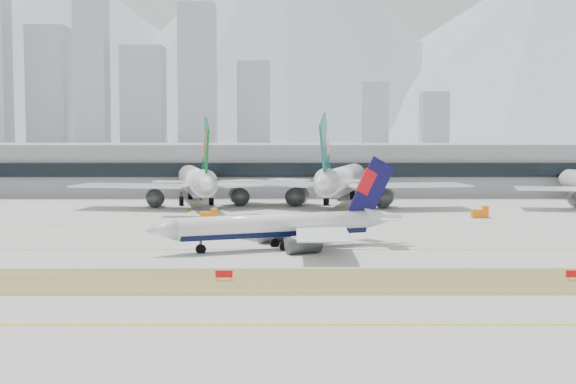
{
  "coord_description": "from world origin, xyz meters",
  "views": [
    {
      "loc": [
        -1.42,
        -132.53,
        19.05
      ],
      "look_at": [
        -0.97,
        18.0,
        7.5
      ],
      "focal_mm": 50.0,
      "sensor_mm": 36.0,
      "label": 1
    }
  ],
  "objects_px": {
    "taxiing_airliner": "(284,226)",
    "widebody_eva": "(197,182)",
    "widebody_cathay": "(341,181)",
    "terminal": "(290,168)"
  },
  "relations": [
    {
      "from": "terminal",
      "to": "widebody_eva",
      "type": "bearing_deg",
      "value": -118.49
    },
    {
      "from": "widebody_eva",
      "to": "taxiing_airliner",
      "type": "bearing_deg",
      "value": -175.06
    },
    {
      "from": "widebody_eva",
      "to": "terminal",
      "type": "distance_m",
      "value": 50.42
    },
    {
      "from": "widebody_eva",
      "to": "terminal",
      "type": "height_order",
      "value": "widebody_eva"
    },
    {
      "from": "widebody_eva",
      "to": "widebody_cathay",
      "type": "height_order",
      "value": "widebody_cathay"
    },
    {
      "from": "taxiing_airliner",
      "to": "widebody_eva",
      "type": "distance_m",
      "value": 77.59
    },
    {
      "from": "widebody_eva",
      "to": "terminal",
      "type": "relative_size",
      "value": 0.22
    },
    {
      "from": "taxiing_airliner",
      "to": "widebody_cathay",
      "type": "xyz_separation_m",
      "value": [
        14.32,
        73.21,
        2.61
      ]
    },
    {
      "from": "widebody_cathay",
      "to": "widebody_eva",
      "type": "bearing_deg",
      "value": 101.42
    },
    {
      "from": "taxiing_airliner",
      "to": "widebody_eva",
      "type": "bearing_deg",
      "value": -94.78
    }
  ]
}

